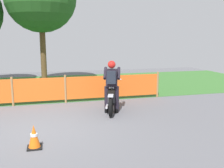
{
  "coord_description": "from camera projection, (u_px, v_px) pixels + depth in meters",
  "views": [
    {
      "loc": [
        0.3,
        -6.76,
        2.39
      ],
      "look_at": [
        2.35,
        1.21,
        0.9
      ],
      "focal_mm": 40.66,
      "sensor_mm": 36.0,
      "label": 1
    }
  ],
  "objects": [
    {
      "name": "motorcycle_lead",
      "position": [
        112.0,
        97.0,
        8.45
      ],
      "size": [
        0.84,
        1.99,
        0.97
      ],
      "rotation": [
        0.0,
        0.0,
        1.26
      ],
      "color": "black",
      "rests_on": "ground"
    },
    {
      "name": "traffic_cone",
      "position": [
        34.0,
        137.0,
        5.55
      ],
      "size": [
        0.32,
        0.32,
        0.53
      ],
      "color": "black",
      "rests_on": "ground"
    },
    {
      "name": "rider_lead",
      "position": [
        112.0,
        84.0,
        8.14
      ],
      "size": [
        0.66,
        0.76,
        1.69
      ],
      "rotation": [
        0.0,
        0.0,
        1.26
      ],
      "color": "black",
      "rests_on": "ground"
    },
    {
      "name": "grass_verge",
      "position": [
        42.0,
        87.0,
        12.7
      ],
      "size": [
        24.0,
        7.13,
        0.01
      ],
      "primitive_type": "cube",
      "color": "#386B2D",
      "rests_on": "ground"
    },
    {
      "name": "ground",
      "position": [
        38.0,
        129.0,
        6.79
      ],
      "size": [
        24.0,
        24.0,
        0.02
      ],
      "primitive_type": "cube",
      "color": "#5B5B60"
    },
    {
      "name": "barrier_fence",
      "position": [
        40.0,
        90.0,
        9.21
      ],
      "size": [
        9.37,
        0.08,
        1.05
      ],
      "color": "#997547",
      "rests_on": "ground"
    }
  ]
}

